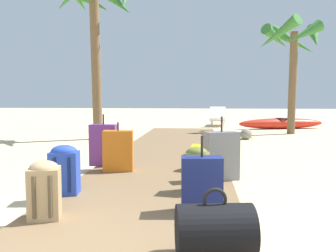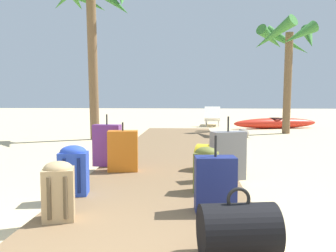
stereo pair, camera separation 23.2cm
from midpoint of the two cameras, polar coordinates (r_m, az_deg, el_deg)
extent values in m
plane|color=#D1BA8C|center=(6.06, -1.32, -6.44)|extent=(60.00, 60.00, 0.00)
cube|color=brown|center=(7.13, -0.58, -4.44)|extent=(2.03, 10.98, 0.08)
cylinder|color=black|center=(2.58, 8.23, -15.80)|extent=(0.56, 0.44, 0.37)
torus|color=black|center=(2.51, 8.29, -11.23)|extent=(0.17, 0.05, 0.16)
cube|color=#2847B7|center=(4.22, -16.02, -7.11)|extent=(0.33, 0.28, 0.47)
ellipsoid|color=#2847B7|center=(4.18, -16.09, -3.94)|extent=(0.32, 0.26, 0.15)
cylinder|color=navy|center=(4.13, -17.42, -7.42)|extent=(0.04, 0.04, 0.38)
cylinder|color=navy|center=(4.09, -15.32, -7.47)|extent=(0.04, 0.04, 0.38)
cube|color=slate|center=(4.83, 7.94, -4.58)|extent=(0.48, 0.35, 0.63)
cylinder|color=black|center=(4.78, 7.99, 0.31)|extent=(0.02, 0.02, 0.20)
cube|color=tan|center=(3.44, -18.54, -10.03)|extent=(0.32, 0.31, 0.45)
ellipsoid|color=tan|center=(3.39, -18.64, -6.32)|extent=(0.31, 0.30, 0.13)
cylinder|color=brown|center=(3.32, -19.97, -10.57)|extent=(0.04, 0.04, 0.36)
cylinder|color=brown|center=(3.31, -17.66, -10.59)|extent=(0.04, 0.04, 0.36)
cube|color=orange|center=(5.38, -8.26, -3.86)|extent=(0.45, 0.28, 0.59)
cylinder|color=black|center=(5.34, -8.30, -0.08)|extent=(0.02, 0.02, 0.12)
cylinder|color=gold|center=(5.40, 6.27, -4.92)|extent=(0.67, 0.55, 0.38)
torus|color=black|center=(5.37, 6.29, -2.60)|extent=(0.16, 0.08, 0.16)
cube|color=navy|center=(3.50, 5.46, -8.98)|extent=(0.40, 0.25, 0.52)
cylinder|color=black|center=(3.43, 5.50, -3.14)|extent=(0.02, 0.02, 0.20)
cube|color=olive|center=(4.20, 4.37, -7.18)|extent=(0.30, 0.27, 0.45)
ellipsoid|color=olive|center=(4.16, 4.39, -4.15)|extent=(0.28, 0.26, 0.13)
cylinder|color=#333516|center=(4.10, 3.18, -7.46)|extent=(0.04, 0.04, 0.36)
cylinder|color=#333516|center=(4.08, 5.00, -7.54)|extent=(0.04, 0.04, 0.36)
cube|color=#6B2D84|center=(5.81, -10.59, -2.97)|extent=(0.43, 0.21, 0.65)
cylinder|color=black|center=(5.77, -10.65, 1.00)|extent=(0.02, 0.02, 0.16)
cylinder|color=brown|center=(10.07, -12.27, 9.17)|extent=(0.25, 0.48, 3.97)
cone|color=#387A33|center=(10.78, -9.09, 18.59)|extent=(1.30, 1.17, 1.13)
cylinder|color=brown|center=(12.01, 17.60, 6.30)|extent=(0.24, 0.38, 3.13)
cone|color=#387A33|center=(12.22, 20.61, 12.73)|extent=(0.51, 1.23, 0.96)
cone|color=#387A33|center=(12.90, 17.56, 12.41)|extent=(1.55, 0.64, 1.12)
cone|color=#387A33|center=(12.46, 15.24, 12.98)|extent=(1.15, 1.17, 0.79)
cone|color=#387A33|center=(11.55, 15.54, 13.56)|extent=(1.24, 1.38, 0.97)
cone|color=#387A33|center=(11.67, 19.25, 13.32)|extent=(1.20, 0.69, 0.83)
cube|color=white|center=(14.80, 6.48, 1.07)|extent=(0.70, 1.44, 0.08)
cube|color=white|center=(14.19, 6.44, 2.06)|extent=(0.64, 0.56, 0.48)
cylinder|color=silver|center=(15.37, 5.63, 0.65)|extent=(0.04, 0.04, 0.22)
cylinder|color=silver|center=(15.36, 7.42, 0.63)|extent=(0.04, 0.04, 0.22)
cylinder|color=silver|center=(14.25, 5.46, 0.34)|extent=(0.04, 0.04, 0.22)
cylinder|color=silver|center=(14.24, 7.39, 0.32)|extent=(0.04, 0.04, 0.22)
ellipsoid|color=red|center=(13.90, 15.93, 0.42)|extent=(3.27, 1.39, 0.38)
torus|color=black|center=(13.88, 15.94, 1.13)|extent=(0.60, 0.60, 0.05)
ellipsoid|color=gray|center=(10.21, 10.99, -1.19)|extent=(0.45, 0.49, 0.29)
ellipsoid|color=gray|center=(10.13, -9.02, -1.73)|extent=(0.29, 0.29, 0.11)
ellipsoid|color=gray|center=(8.32, -8.82, -2.79)|extent=(0.35, 0.40, 0.20)
camera|label=1|loc=(0.12, 89.13, 0.07)|focal=39.16mm
camera|label=2|loc=(0.12, -90.87, -0.07)|focal=39.16mm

